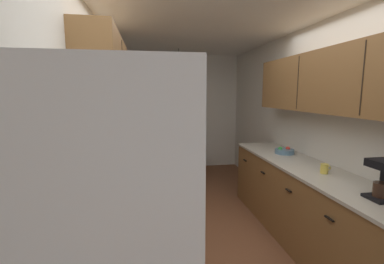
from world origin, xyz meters
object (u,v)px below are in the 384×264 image
at_px(microwave_over_range, 91,104).
at_px(table_serving_bowl, 174,140).
at_px(dining_table, 179,147).
at_px(storage_canister, 121,172).
at_px(mug_by_coffeemaker, 324,169).
at_px(dining_chair_far, 175,148).
at_px(trash_bin, 152,176).
at_px(dining_chair_near, 185,161).
at_px(fruit_bowl, 284,151).

distance_m(microwave_over_range, table_serving_bowl, 3.55).
height_order(dining_table, storage_canister, storage_canister).
distance_m(dining_table, mug_by_coffeemaker, 3.08).
bearing_deg(dining_chair_far, trash_bin, -112.34).
bearing_deg(dining_chair_near, microwave_over_range, -109.75).
distance_m(trash_bin, storage_canister, 2.19).
bearing_deg(microwave_over_range, dining_chair_near, 70.25).
xyz_separation_m(trash_bin, table_serving_bowl, (0.45, 0.67, 0.50)).
xyz_separation_m(microwave_over_range, dining_table, (0.97, 3.37, -1.01)).
bearing_deg(dining_table, dining_chair_far, 92.85).
height_order(dining_table, mug_by_coffeemaker, mug_by_coffeemaker).
relative_size(microwave_over_range, storage_canister, 3.46).
bearing_deg(trash_bin, mug_by_coffeemaker, -51.38).
xyz_separation_m(dining_chair_near, mug_by_coffeemaker, (1.13, -2.23, 0.45)).
xyz_separation_m(dining_chair_far, trash_bin, (-0.53, -1.30, -0.22)).
height_order(microwave_over_range, dining_chair_near, microwave_over_range).
xyz_separation_m(dining_chair_far, mug_by_coffeemaker, (1.18, -3.44, 0.45)).
relative_size(dining_table, dining_chair_far, 1.02).
height_order(mug_by_coffeemaker, fruit_bowl, mug_by_coffeemaker).
bearing_deg(dining_table, microwave_over_range, -106.10).
bearing_deg(fruit_bowl, dining_table, 121.57).
xyz_separation_m(mug_by_coffeemaker, table_serving_bowl, (-1.26, 2.81, -0.17)).
bearing_deg(storage_canister, microwave_over_range, -99.75).
xyz_separation_m(dining_chair_near, dining_chair_far, (-0.05, 1.21, 0.00)).
relative_size(dining_chair_near, storage_canister, 5.21).
xyz_separation_m(mug_by_coffeemaker, fruit_bowl, (0.05, 0.89, -0.01)).
bearing_deg(microwave_over_range, mug_by_coffeemaker, 14.12).
height_order(dining_chair_near, fruit_bowl, fruit_bowl).
distance_m(dining_table, trash_bin, 0.96).
bearing_deg(table_serving_bowl, storage_canister, -105.49).
xyz_separation_m(dining_chair_near, storage_canister, (-0.88, -2.13, 0.49)).
distance_m(trash_bin, table_serving_bowl, 0.95).
distance_m(mug_by_coffeemaker, fruit_bowl, 0.89).
xyz_separation_m(dining_chair_far, fruit_bowl, (1.22, -2.55, 0.44)).
distance_m(microwave_over_range, mug_by_coffeemaker, 2.29).
xyz_separation_m(dining_table, fruit_bowl, (1.19, -1.94, 0.31)).
bearing_deg(dining_chair_near, trash_bin, -171.41).
distance_m(dining_table, dining_chair_near, 0.62).
bearing_deg(microwave_over_range, fruit_bowl, 33.32).
bearing_deg(trash_bin, dining_chair_near, 8.59).
height_order(microwave_over_range, table_serving_bowl, microwave_over_range).
distance_m(dining_table, fruit_bowl, 2.30).
relative_size(dining_table, trash_bin, 1.65).
distance_m(trash_bin, fruit_bowl, 2.26).
distance_m(dining_chair_near, table_serving_bowl, 0.66).
relative_size(trash_bin, mug_by_coffeemaker, 4.91).
bearing_deg(dining_table, storage_canister, -107.50).
height_order(mug_by_coffeemaker, table_serving_bowl, mug_by_coffeemaker).
height_order(dining_chair_near, mug_by_coffeemaker, mug_by_coffeemaker).
bearing_deg(mug_by_coffeemaker, trash_bin, 128.62).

